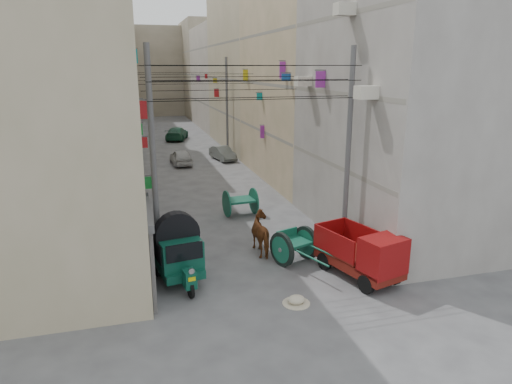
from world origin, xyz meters
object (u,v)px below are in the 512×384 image
object	(u,v)px
horse	(264,234)
auto_rickshaw	(178,250)
mini_truck	(366,257)
feed_sack	(296,300)
distant_car_white	(181,157)
second_cart	(240,201)
distant_car_green	(177,133)
tonga_cart	(294,245)
distant_car_grey	(223,153)

from	to	relation	value
horse	auto_rickshaw	bearing A→B (deg)	19.77
mini_truck	feed_sack	distance (m)	3.10
mini_truck	distant_car_white	size ratio (longest dim) A/B	1.03
auto_rickshaw	mini_truck	xyz separation A→B (m)	(6.29, -1.77, -0.24)
mini_truck	second_cart	distance (m)	8.67
horse	distant_car_green	distance (m)	30.50
auto_rickshaw	feed_sack	bearing A→B (deg)	-47.35
feed_sack	distant_car_white	bearing A→B (deg)	92.81
tonga_cart	horse	bearing A→B (deg)	105.56
feed_sack	distant_car_green	world-z (taller)	distant_car_green
second_cart	feed_sack	bearing A→B (deg)	-98.27
horse	tonga_cart	bearing A→B (deg)	121.26
horse	distant_car_white	size ratio (longest dim) A/B	0.56
second_cart	horse	bearing A→B (deg)	-98.40
auto_rickshaw	distant_car_green	distance (m)	32.27
tonga_cart	second_cart	xyz separation A→B (m)	(-0.64, 6.15, 0.03)
auto_rickshaw	tonga_cart	bearing A→B (deg)	-4.61
auto_rickshaw	distant_car_green	world-z (taller)	auto_rickshaw
distant_car_white	second_cart	bearing A→B (deg)	93.60
horse	distant_car_white	distance (m)	18.10
feed_sack	distant_car_green	xyz separation A→B (m)	(-0.09, 34.74, 0.51)
second_cart	distant_car_green	world-z (taller)	second_cart
distant_car_green	auto_rickshaw	bearing A→B (deg)	99.69
distant_car_white	distant_car_green	world-z (taller)	distant_car_green
second_cart	horse	xyz separation A→B (m)	(-0.23, -4.94, 0.09)
auto_rickshaw	mini_truck	distance (m)	6.54
second_cart	distant_car_green	size ratio (longest dim) A/B	0.37
mini_truck	distant_car_green	distance (m)	34.00
second_cart	feed_sack	world-z (taller)	second_cart
auto_rickshaw	distant_car_grey	xyz separation A→B (m)	(5.75, 20.61, -0.58)
mini_truck	horse	world-z (taller)	mini_truck
tonga_cart	distant_car_grey	distance (m)	20.28
feed_sack	distant_car_green	bearing A→B (deg)	90.15
feed_sack	distant_car_green	size ratio (longest dim) A/B	0.12
tonga_cart	distant_car_white	bearing A→B (deg)	76.41
distant_car_green	tonga_cart	bearing A→B (deg)	107.63
mini_truck	distant_car_green	bearing A→B (deg)	79.53
mini_truck	auto_rickshaw	bearing A→B (deg)	148.76
tonga_cart	mini_truck	world-z (taller)	mini_truck
tonga_cart	horse	distance (m)	1.49
tonga_cart	distant_car_green	distance (m)	31.73
tonga_cart	horse	xyz separation A→B (m)	(-0.86, 1.21, 0.12)
tonga_cart	distant_car_grey	size ratio (longest dim) A/B	0.94
horse	distant_car_grey	distance (m)	19.15
distant_car_white	distant_car_grey	world-z (taller)	distant_car_white
distant_car_grey	second_cart	bearing A→B (deg)	-109.53
horse	mini_truck	bearing A→B (deg)	124.64
feed_sack	distant_car_grey	world-z (taller)	distant_car_grey
tonga_cart	second_cart	bearing A→B (deg)	76.01
auto_rickshaw	second_cart	distance (m)	7.57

